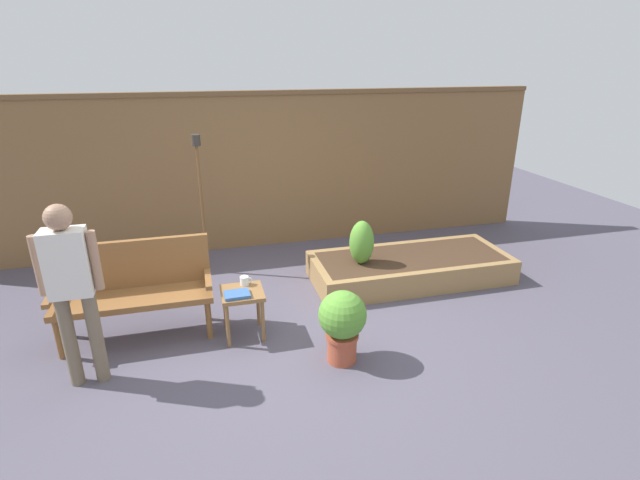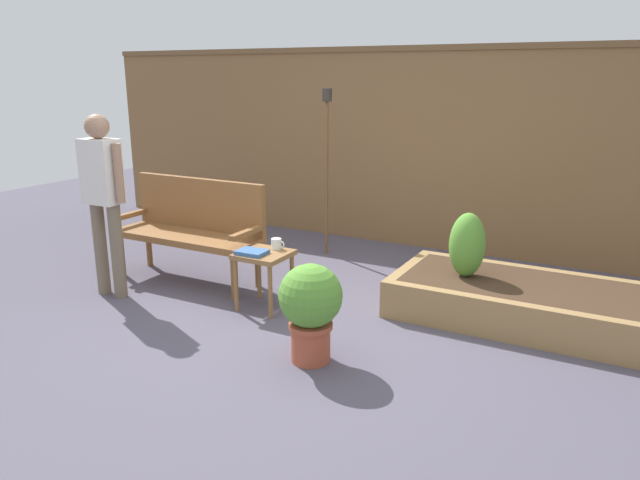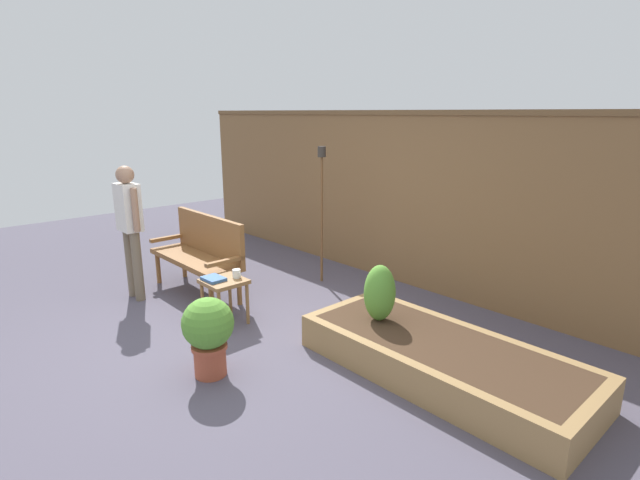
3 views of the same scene
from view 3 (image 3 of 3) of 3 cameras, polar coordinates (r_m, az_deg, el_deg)
ground_plane at (r=4.85m, az=-10.54°, el=-11.62°), size 14.00×14.00×0.00m
fence_back at (r=6.20m, az=9.77°, el=4.88°), size 8.40×0.14×2.16m
garden_bench at (r=6.02m, az=-13.72°, el=-0.97°), size 1.44×0.48×0.94m
side_table at (r=5.09m, az=-11.18°, el=-5.46°), size 0.40×0.40×0.48m
cup_on_table at (r=5.08m, az=-9.75°, el=-3.91°), size 0.12×0.09×0.09m
book_on_table at (r=5.06m, az=-12.39°, el=-4.46°), size 0.24×0.19×0.03m
potted_boxwood at (r=4.15m, az=-12.98°, el=-10.32°), size 0.43×0.43×0.68m
raised_planter_bed at (r=4.27m, az=14.06°, el=-13.41°), size 2.40×1.00×0.30m
shrub_near_bench at (r=4.42m, az=7.01°, el=-6.19°), size 0.29×0.29×0.52m
tiki_torch at (r=6.07m, az=0.20°, el=5.77°), size 0.10×0.10×1.73m
person_by_bench at (r=5.95m, az=-21.44°, el=2.11°), size 0.47×0.20×1.56m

